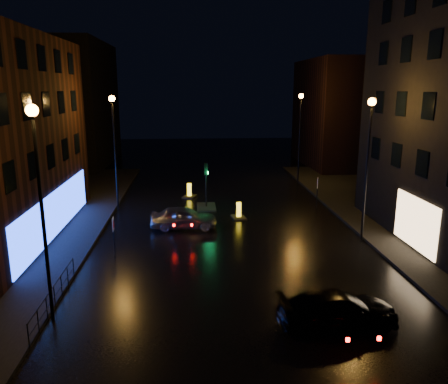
{
  "coord_description": "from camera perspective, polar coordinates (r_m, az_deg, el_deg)",
  "views": [
    {
      "loc": [
        -2.22,
        -18.01,
        8.95
      ],
      "look_at": [
        -0.33,
        7.43,
        2.8
      ],
      "focal_mm": 35.0,
      "sensor_mm": 36.0,
      "label": 1
    }
  ],
  "objects": [
    {
      "name": "guard_railing",
      "position": [
        19.75,
        -21.32,
        -12.0
      ],
      "size": [
        0.05,
        6.04,
        1.0
      ],
      "color": "black",
      "rests_on": "ground"
    },
    {
      "name": "silver_hatchback",
      "position": [
        28.4,
        -5.29,
        -3.34
      ],
      "size": [
        4.3,
        1.8,
        1.45
      ],
      "primitive_type": "imported",
      "rotation": [
        0.0,
        0.0,
        1.55
      ],
      "color": "#A4A5AB",
      "rests_on": "ground"
    },
    {
      "name": "building_far_left",
      "position": [
        54.8,
        -19.15,
        10.78
      ],
      "size": [
        8.0,
        16.0,
        14.0
      ],
      "primitive_type": "cube",
      "color": "black",
      "rests_on": "ground"
    },
    {
      "name": "pavement_right",
      "position": [
        31.91,
        26.6,
        -4.08
      ],
      "size": [
        12.0,
        44.0,
        0.15
      ],
      "primitive_type": "cube",
      "color": "black",
      "rests_on": "ground"
    },
    {
      "name": "building_far_right",
      "position": [
        52.97,
        14.97,
        9.91
      ],
      "size": [
        8.0,
        14.0,
        12.0
      ],
      "primitive_type": "cube",
      "color": "black",
      "rests_on": "ground"
    },
    {
      "name": "traffic_signal",
      "position": [
        33.12,
        -2.34,
        -1.23
      ],
      "size": [
        1.4,
        2.4,
        3.45
      ],
      "color": "black",
      "rests_on": "ground"
    },
    {
      "name": "street_lamp_rnear",
      "position": [
        26.23,
        18.34,
        5.45
      ],
      "size": [
        0.44,
        0.44,
        8.37
      ],
      "color": "black",
      "rests_on": "ground"
    },
    {
      "name": "bollard_near",
      "position": [
        30.6,
        1.93,
        -2.97
      ],
      "size": [
        1.04,
        1.41,
        1.14
      ],
      "rotation": [
        0.0,
        0.0,
        0.14
      ],
      "color": "black",
      "rests_on": "ground"
    },
    {
      "name": "road_sign_left",
      "position": [
        24.2,
        -14.26,
        -4.52
      ],
      "size": [
        0.1,
        0.52,
        2.15
      ],
      "rotation": [
        0.0,
        0.0,
        0.08
      ],
      "color": "black",
      "rests_on": "ground"
    },
    {
      "name": "road_sign_right",
      "position": [
        33.49,
        12.1,
        0.84
      ],
      "size": [
        0.22,
        0.55,
        2.34
      ],
      "rotation": [
        0.0,
        0.0,
        2.83
      ],
      "color": "black",
      "rests_on": "ground"
    },
    {
      "name": "street_lamp_lfar",
      "position": [
        32.67,
        -14.17,
        7.19
      ],
      "size": [
        0.44,
        0.44,
        8.37
      ],
      "color": "black",
      "rests_on": "ground"
    },
    {
      "name": "dark_sedan",
      "position": [
        17.81,
        14.67,
        -14.6
      ],
      "size": [
        4.82,
        2.32,
        1.35
      ],
      "primitive_type": "imported",
      "rotation": [
        0.0,
        0.0,
        1.66
      ],
      "color": "black",
      "rests_on": "ground"
    },
    {
      "name": "street_lamp_lnear",
      "position": [
        17.29,
        -22.99,
        1.17
      ],
      "size": [
        0.44,
        0.44,
        8.37
      ],
      "color": "black",
      "rests_on": "ground"
    },
    {
      "name": "ground",
      "position": [
        20.23,
        2.56,
        -12.71
      ],
      "size": [
        120.0,
        120.0,
        0.0
      ],
      "primitive_type": "plane",
      "color": "black",
      "rests_on": "ground"
    },
    {
      "name": "bollard_far",
      "position": [
        36.46,
        -4.54,
        -0.28
      ],
      "size": [
        1.3,
        1.57,
        1.18
      ],
      "rotation": [
        0.0,
        0.0,
        -0.35
      ],
      "color": "black",
      "rests_on": "ground"
    },
    {
      "name": "street_lamp_rfar",
      "position": [
        41.38,
        9.9,
        8.66
      ],
      "size": [
        0.44,
        0.44,
        8.37
      ],
      "color": "black",
      "rests_on": "ground"
    }
  ]
}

